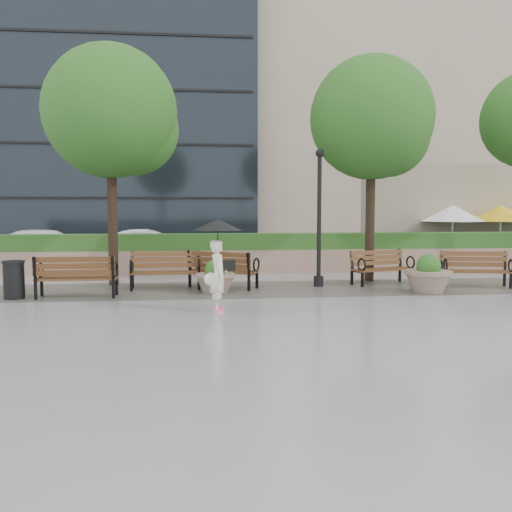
{
  "coord_description": "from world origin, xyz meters",
  "views": [
    {
      "loc": [
        -2.28,
        -12.48,
        2.28
      ],
      "look_at": [
        -0.82,
        0.97,
        1.1
      ],
      "focal_mm": 40.0,
      "sensor_mm": 36.0,
      "label": 1
    }
  ],
  "objects": [
    {
      "name": "bench_2",
      "position": [
        -1.5,
        3.34,
        0.31
      ],
      "size": [
        2.04,
        1.63,
        1.04
      ],
      "rotation": [
        0.0,
        0.0,
        2.62
      ],
      "color": "brown",
      "rests_on": "ground"
    },
    {
      "name": "patio_umb_yellow_a",
      "position": [
        9.72,
        8.82,
        1.99
      ],
      "size": [
        2.5,
        2.5,
        2.3
      ],
      "color": "black",
      "rests_on": "ground"
    },
    {
      "name": "hedge_wall",
      "position": [
        0.0,
        7.0,
        0.66
      ],
      "size": [
        24.0,
        0.8,
        1.35
      ],
      "color": "#93735F",
      "rests_on": "ground"
    },
    {
      "name": "car_left",
      "position": [
        -7.68,
        9.73,
        0.7
      ],
      "size": [
        5.16,
        3.1,
        1.4
      ],
      "primitive_type": "imported",
      "rotation": [
        0.0,
        0.0,
        1.82
      ],
      "color": "white",
      "rests_on": "ground"
    },
    {
      "name": "bldg_glass",
      "position": [
        -9.0,
        22.0,
        12.5
      ],
      "size": [
        20.0,
        10.0,
        25.0
      ],
      "primitive_type": "cube",
      "color": "black",
      "rests_on": "ground"
    },
    {
      "name": "patio_umb_white",
      "position": [
        7.8,
        8.92,
        1.99
      ],
      "size": [
        2.5,
        2.5,
        2.3
      ],
      "color": "black",
      "rests_on": "ground"
    },
    {
      "name": "bench_1",
      "position": [
        -3.08,
        3.24,
        0.31
      ],
      "size": [
        1.94,
        0.81,
        1.03
      ],
      "rotation": [
        0.0,
        0.0,
        0.02
      ],
      "color": "brown",
      "rests_on": "ground"
    },
    {
      "name": "ground",
      "position": [
        0.0,
        0.0,
        0.0
      ],
      "size": [
        100.0,
        100.0,
        0.0
      ],
      "primitive_type": "plane",
      "color": "gray",
      "rests_on": "ground"
    },
    {
      "name": "tree_1",
      "position": [
        3.18,
        4.46,
        4.79
      ],
      "size": [
        3.74,
        3.69,
        6.77
      ],
      "color": "black",
      "rests_on": "ground"
    },
    {
      "name": "cafe_hedge",
      "position": [
        9.0,
        7.8,
        0.45
      ],
      "size": [
        8.0,
        0.5,
        0.9
      ],
      "primitive_type": "cube",
      "color": "#244C19",
      "rests_on": "ground"
    },
    {
      "name": "asphalt_street",
      "position": [
        0.0,
        11.0,
        0.0
      ],
      "size": [
        40.0,
        7.0,
        0.0
      ],
      "primitive_type": "cube",
      "color": "black",
      "rests_on": "ground"
    },
    {
      "name": "trash_bin",
      "position": [
        -6.72,
        2.0,
        0.45
      ],
      "size": [
        0.54,
        0.54,
        0.9
      ],
      "primitive_type": "cylinder",
      "color": "black",
      "rests_on": "ground"
    },
    {
      "name": "planter_right",
      "position": [
        3.83,
        1.81,
        0.4
      ],
      "size": [
        1.23,
        1.23,
        1.03
      ],
      "color": "#7F6B56",
      "rests_on": "ground"
    },
    {
      "name": "pedestrian",
      "position": [
        -1.78,
        -0.17,
        1.22
      ],
      "size": [
        1.09,
        1.09,
        2.0
      ],
      "rotation": [
        0.0,
        0.0,
        1.61
      ],
      "color": "#F0E2CA",
      "rests_on": "ground"
    },
    {
      "name": "planter_left",
      "position": [
        -1.75,
        2.46,
        0.35
      ],
      "size": [
        1.06,
        1.06,
        0.89
      ],
      "color": "#7F6B56",
      "rests_on": "ground"
    },
    {
      "name": "bldg_stone",
      "position": [
        10.0,
        23.0,
        10.0
      ],
      "size": [
        18.0,
        10.0,
        20.0
      ],
      "primitive_type": "cube",
      "color": "tan",
      "rests_on": "ground"
    },
    {
      "name": "bench_4",
      "position": [
        5.6,
        2.73,
        0.3
      ],
      "size": [
        1.96,
        1.1,
        1.0
      ],
      "rotation": [
        0.0,
        0.0,
        -0.2
      ],
      "color": "brown",
      "rests_on": "ground"
    },
    {
      "name": "cafe_wall",
      "position": [
        9.5,
        10.0,
        2.0
      ],
      "size": [
        10.0,
        0.6,
        4.0
      ],
      "primitive_type": "cube",
      "color": "tan",
      "rests_on": "ground"
    },
    {
      "name": "cobble_strip",
      "position": [
        0.0,
        3.0,
        0.01
      ],
      "size": [
        28.0,
        3.2,
        0.01
      ],
      "primitive_type": "cube",
      "color": "#383330",
      "rests_on": "ground"
    },
    {
      "name": "bench_3",
      "position": [
        3.16,
        3.57,
        0.29
      ],
      "size": [
        1.96,
        1.28,
        0.98
      ],
      "rotation": [
        0.0,
        0.0,
        0.33
      ],
      "color": "brown",
      "rests_on": "ground"
    },
    {
      "name": "car_right",
      "position": [
        -4.01,
        9.71,
        0.69
      ],
      "size": [
        4.25,
        1.62,
        1.38
      ],
      "primitive_type": "imported",
      "rotation": [
        0.0,
        0.0,
        1.61
      ],
      "color": "white",
      "rests_on": "ground"
    },
    {
      "name": "tree_0",
      "position": [
        -4.47,
        4.38,
        4.83
      ],
      "size": [
        3.81,
        3.77,
        6.85
      ],
      "color": "black",
      "rests_on": "ground"
    },
    {
      "name": "bench_0",
      "position": [
        -5.21,
        2.03,
        0.31
      ],
      "size": [
        1.98,
        0.8,
        1.05
      ],
      "rotation": [
        0.0,
        0.0,
        3.13
      ],
      "color": "brown",
      "rests_on": "ground"
    },
    {
      "name": "lamppost",
      "position": [
        1.22,
        3.32,
        1.7
      ],
      "size": [
        0.28,
        0.28,
        3.88
      ],
      "color": "black",
      "rests_on": "ground"
    }
  ]
}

